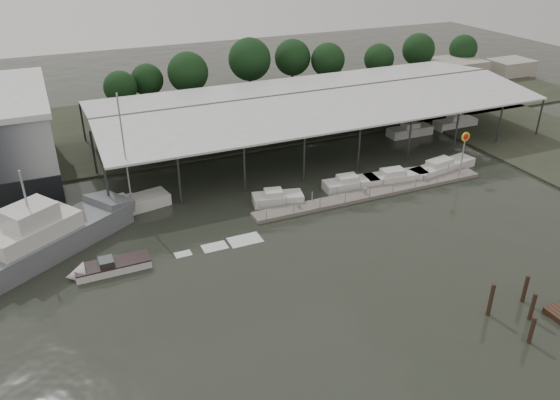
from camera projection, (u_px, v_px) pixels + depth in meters
name	position (u px, v px, depth m)	size (l,w,h in m)	color
ground	(286.00, 275.00, 46.45)	(200.00, 200.00, 0.00)	#232821
land_strip_far	(169.00, 124.00, 80.59)	(140.00, 30.00, 0.30)	#313729
covered_boat_shed	(315.00, 96.00, 72.57)	(58.24, 24.00, 6.96)	silver
floating_dock	(372.00, 193.00, 59.90)	(28.00, 2.00, 1.40)	slate
shell_fuel_sign	(464.00, 146.00, 62.53)	(1.10, 0.18, 5.55)	#919497
distant_commercial_buildings	(472.00, 69.00, 103.26)	(22.00, 8.00, 4.00)	gray
grey_trawler	(47.00, 237.00, 48.95)	(16.76, 12.98, 8.84)	slate
white_sailboat	(127.00, 206.00, 56.37)	(8.91, 4.21, 12.66)	silver
speedboat_underway	(106.00, 268.00, 46.68)	(17.98, 2.50, 2.00)	silver
moored_cruiser_0	(277.00, 198.00, 57.97)	(5.67, 3.33, 1.70)	silver
moored_cruiser_1	(350.00, 183.00, 61.24)	(6.45, 2.73, 1.70)	silver
moored_cruiser_2	(395.00, 177.00, 62.79)	(7.69, 3.05, 1.70)	silver
moored_cruiser_3	(442.00, 167.00, 65.34)	(9.55, 3.75, 1.70)	silver
mooring_pilings	(548.00, 325.00, 39.18)	(4.55, 9.24, 3.66)	#38271C
horizon_tree_line	(295.00, 62.00, 91.34)	(69.39, 9.34, 10.37)	#2F2215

